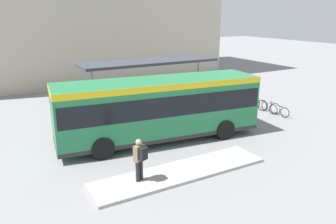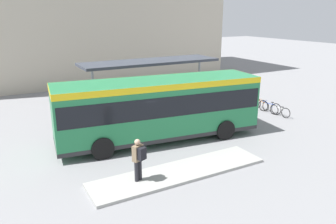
# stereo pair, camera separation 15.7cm
# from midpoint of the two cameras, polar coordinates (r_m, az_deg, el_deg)

# --- Properties ---
(ground_plane) EXTENTS (120.00, 120.00, 0.00)m
(ground_plane) POSITION_cam_midpoint_polar(r_m,az_deg,el_deg) (17.30, -1.76, -4.82)
(ground_plane) COLOR gray
(curb_island) EXTENTS (7.63, 1.80, 0.12)m
(curb_island) POSITION_cam_midpoint_polar(r_m,az_deg,el_deg) (13.82, 1.88, -10.38)
(curb_island) COLOR #9E9E99
(curb_island) RESTS_ON ground_plane
(city_bus) EXTENTS (10.64, 3.82, 3.20)m
(city_bus) POSITION_cam_midpoint_polar(r_m,az_deg,el_deg) (16.70, -1.79, 1.15)
(city_bus) COLOR #237A47
(city_bus) RESTS_ON ground_plane
(pedestrian_waiting) EXTENTS (0.51, 0.54, 1.72)m
(pedestrian_waiting) POSITION_cam_midpoint_polar(r_m,az_deg,el_deg) (12.65, -5.28, -7.89)
(pedestrian_waiting) COLOR #232328
(pedestrian_waiting) RESTS_ON curb_island
(bicycle_white) EXTENTS (0.48, 1.56, 0.68)m
(bicycle_white) POSITION_cam_midpoint_polar(r_m,az_deg,el_deg) (22.28, 18.57, 0.20)
(bicycle_white) COLOR black
(bicycle_white) RESTS_ON ground_plane
(bicycle_blue) EXTENTS (0.48, 1.79, 0.77)m
(bicycle_blue) POSITION_cam_midpoint_polar(r_m,az_deg,el_deg) (22.83, 16.94, 0.87)
(bicycle_blue) COLOR black
(bicycle_blue) RESTS_ON ground_plane
(bicycle_orange) EXTENTS (0.48, 1.52, 0.66)m
(bicycle_orange) POSITION_cam_midpoint_polar(r_m,az_deg,el_deg) (23.54, 15.65, 1.31)
(bicycle_orange) COLOR black
(bicycle_orange) RESTS_ON ground_plane
(station_shelter) EXTENTS (9.76, 2.77, 3.23)m
(station_shelter) POSITION_cam_midpoint_polar(r_m,az_deg,el_deg) (23.06, -3.46, 8.60)
(station_shelter) COLOR #383D47
(station_shelter) RESTS_ON ground_plane
(potted_planter_near_shelter) EXTENTS (0.90, 0.90, 1.28)m
(potted_planter_near_shelter) POSITION_cam_midpoint_polar(r_m,az_deg,el_deg) (21.32, -2.41, 1.25)
(potted_planter_near_shelter) COLOR slate
(potted_planter_near_shelter) RESTS_ON ground_plane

